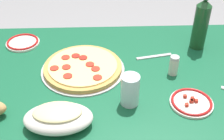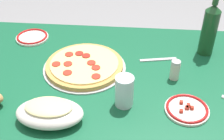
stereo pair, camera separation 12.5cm
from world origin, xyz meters
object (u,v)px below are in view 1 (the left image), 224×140
object	(u,v)px
dining_table	(112,95)
side_plate_far	(191,102)
pepperoni_pizza	(83,67)
wine_bottle	(201,23)
side_plate_near	(23,42)
water_glass	(130,90)
baked_pasta_dish	(58,117)
spice_shaker	(174,65)

from	to	relation	value
dining_table	side_plate_far	distance (m)	0.37
pepperoni_pizza	wine_bottle	bearing A→B (deg)	-162.38
wine_bottle	side_plate_near	distance (m)	0.87
pepperoni_pizza	water_glass	world-z (taller)	water_glass
pepperoni_pizza	wine_bottle	distance (m)	0.59
baked_pasta_dish	side_plate_near	bearing A→B (deg)	-66.79
water_glass	side_plate_near	size ratio (longest dim) A/B	0.77
pepperoni_pizza	dining_table	bearing A→B (deg)	160.52
dining_table	side_plate_near	distance (m)	0.53
pepperoni_pizza	wine_bottle	size ratio (longest dim) A/B	1.16
dining_table	water_glass	size ratio (longest dim) A/B	10.88
pepperoni_pizza	water_glass	size ratio (longest dim) A/B	2.91
water_glass	pepperoni_pizza	bearing A→B (deg)	-49.20
water_glass	side_plate_far	size ratio (longest dim) A/B	0.76
wine_bottle	side_plate_far	distance (m)	0.44
baked_pasta_dish	side_plate_far	world-z (taller)	baked_pasta_dish
pepperoni_pizza	baked_pasta_dish	world-z (taller)	baked_pasta_dish
baked_pasta_dish	side_plate_far	bearing A→B (deg)	-169.51
pepperoni_pizza	baked_pasta_dish	size ratio (longest dim) A/B	1.51
wine_bottle	side_plate_far	world-z (taller)	wine_bottle
water_glass	side_plate_near	xyz separation A→B (m)	(0.49, -0.45, -0.05)
dining_table	spice_shaker	bearing A→B (deg)	-178.83
dining_table	side_plate_near	bearing A→B (deg)	-32.52
baked_pasta_dish	side_plate_far	size ratio (longest dim) A/B	1.46
dining_table	spice_shaker	distance (m)	0.30
pepperoni_pizza	spice_shaker	bearing A→B (deg)	174.24
pepperoni_pizza	side_plate_near	size ratio (longest dim) A/B	2.22
side_plate_far	water_glass	bearing A→B (deg)	-4.21
wine_bottle	spice_shaker	world-z (taller)	wine_bottle
baked_pasta_dish	water_glass	size ratio (longest dim) A/B	1.92
side_plate_near	spice_shaker	size ratio (longest dim) A/B	1.88
water_glass	side_plate_far	distance (m)	0.24
dining_table	baked_pasta_dish	bearing A→B (deg)	55.01
dining_table	pepperoni_pizza	distance (m)	0.18
side_plate_near	side_plate_far	distance (m)	0.86
spice_shaker	baked_pasta_dish	bearing A→B (deg)	31.85
water_glass	side_plate_near	world-z (taller)	water_glass
baked_pasta_dish	wine_bottle	xyz separation A→B (m)	(-0.62, -0.50, 0.09)
pepperoni_pizza	side_plate_far	world-z (taller)	pepperoni_pizza
dining_table	water_glass	distance (m)	0.25
pepperoni_pizza	water_glass	xyz separation A→B (m)	(-0.19, 0.22, 0.05)
wine_bottle	side_plate_far	xyz separation A→B (m)	(0.13, 0.41, -0.12)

